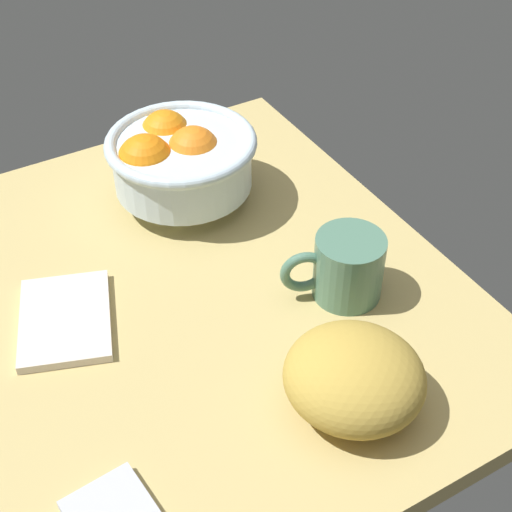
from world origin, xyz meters
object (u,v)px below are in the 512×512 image
Objects in this scene: bread_loaf at (354,378)px; napkin_spare at (65,319)px; fruit_bowl at (178,159)px; mug at (346,267)px.

napkin_spare is at bearing 39.92° from bread_loaf.
napkin_spare is (26.28, 21.99, -3.73)cm from bread_loaf.
fruit_bowl is 28.54cm from mug.
bread_loaf is (-41.29, 0.23, -2.36)cm from fruit_bowl.
mug is at bearing -111.26° from napkin_spare.
fruit_bowl is 1.67× the size of mug.
fruit_bowl is 1.39× the size of bread_loaf.
mug is (-12.05, -30.96, 3.59)cm from napkin_spare.
napkin_spare is 1.17× the size of mug.
fruit_bowl reaches higher than napkin_spare.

